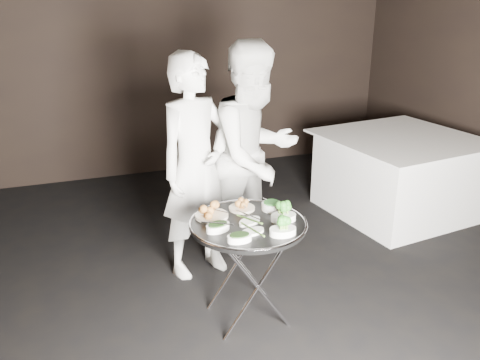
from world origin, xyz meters
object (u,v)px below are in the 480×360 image
object	(u,v)px
tray_stand	(248,267)
waiter_left	(195,167)
serving_tray	(248,224)
waiter_right	(255,156)
dining_table	(398,175)

from	to	relation	value
tray_stand	waiter_left	world-z (taller)	waiter_left
tray_stand	serving_tray	size ratio (longest dim) A/B	0.91
tray_stand	waiter_right	bearing A→B (deg)	65.57
waiter_right	dining_table	xyz separation A→B (m)	(1.68, 0.38, -0.50)
waiter_left	dining_table	world-z (taller)	waiter_left
waiter_left	dining_table	bearing A→B (deg)	-13.54
serving_tray	dining_table	distance (m)	2.36
dining_table	serving_tray	bearing A→B (deg)	-150.30
waiter_left	waiter_right	xyz separation A→B (m)	(0.49, 0.03, 0.03)
waiter_left	dining_table	distance (m)	2.26
serving_tray	dining_table	size ratio (longest dim) A/B	0.55
dining_table	waiter_right	bearing A→B (deg)	-167.31
waiter_left	waiter_right	world-z (taller)	waiter_right
tray_stand	waiter_right	xyz separation A→B (m)	(0.36, 0.78, 0.50)
waiter_right	dining_table	bearing A→B (deg)	-7.74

